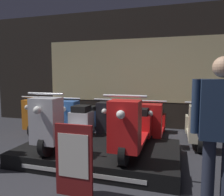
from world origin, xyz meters
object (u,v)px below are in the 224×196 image
at_px(scooter_display_left, 66,123).
at_px(scooter_display_right, 133,127).
at_px(person_right_browsing, 221,123).
at_px(scooter_backrow_2, 115,121).
at_px(scooter_backrow_0, 48,116).
at_px(scooter_backrow_1, 80,118).
at_px(scooter_backrow_3, 154,123).
at_px(scooter_backrow_4, 197,126).
at_px(price_sign_board, 74,160).

bearing_deg(scooter_display_left, scooter_display_right, 0.00).
distance_m(scooter_display_right, person_right_browsing, 1.46).
bearing_deg(scooter_display_right, scooter_backrow_2, 115.61).
distance_m(scooter_backrow_0, scooter_backrow_1, 0.89).
height_order(scooter_display_left, scooter_backrow_3, scooter_display_left).
bearing_deg(scooter_backrow_4, scooter_backrow_1, 180.00).
bearing_deg(scooter_backrow_1, person_right_browsing, -41.83).
bearing_deg(scooter_display_right, scooter_backrow_4, 53.78).
bearing_deg(scooter_display_left, scooter_backrow_2, 72.29).
relative_size(scooter_display_right, scooter_backrow_4, 1.00).
bearing_deg(scooter_backrow_1, scooter_backrow_3, 0.00).
bearing_deg(person_right_browsing, scooter_backrow_0, 146.13).
bearing_deg(scooter_backrow_2, scooter_display_left, -107.71).
relative_size(scooter_display_left, scooter_backrow_3, 1.00).
bearing_deg(price_sign_board, scooter_display_right, 66.23).
relative_size(scooter_display_right, scooter_backrow_3, 1.00).
distance_m(scooter_display_right, scooter_backrow_2, 1.65).
bearing_deg(person_right_browsing, price_sign_board, -173.75).
bearing_deg(scooter_backrow_3, scooter_display_left, -132.78).
bearing_deg(scooter_backrow_3, scooter_backrow_2, 180.00).
relative_size(scooter_backrow_3, scooter_backrow_4, 1.00).
height_order(scooter_backrow_0, scooter_backrow_1, same).
relative_size(scooter_backrow_0, scooter_backrow_1, 1.00).
xyz_separation_m(scooter_backrow_2, price_sign_board, (0.22, -2.57, 0.06)).
distance_m(scooter_display_right, scooter_backrow_0, 2.91).
xyz_separation_m(scooter_display_left, scooter_backrow_3, (1.37, 1.48, -0.23)).
bearing_deg(price_sign_board, scooter_backrow_3, 75.41).
height_order(scooter_display_right, price_sign_board, scooter_display_right).
distance_m(scooter_backrow_0, person_right_browsing, 4.35).
height_order(scooter_backrow_1, scooter_backrow_2, same).
xyz_separation_m(scooter_backrow_2, scooter_backrow_3, (0.89, 0.00, 0.00)).
bearing_deg(scooter_display_right, scooter_backrow_0, 149.41).
height_order(scooter_backrow_0, scooter_backrow_3, same).
xyz_separation_m(scooter_display_left, price_sign_board, (0.70, -1.10, -0.17)).
height_order(scooter_display_left, person_right_browsing, person_right_browsing).
bearing_deg(scooter_backrow_4, price_sign_board, -121.30).
height_order(scooter_backrow_2, person_right_browsing, person_right_browsing).
bearing_deg(scooter_backrow_2, person_right_browsing, -53.32).
height_order(scooter_display_left, scooter_backrow_1, scooter_display_left).
distance_m(scooter_display_left, scooter_backrow_3, 2.02).
bearing_deg(scooter_backrow_0, scooter_backrow_2, 0.00).
xyz_separation_m(scooter_display_right, scooter_backrow_4, (1.08, 1.48, -0.23)).
height_order(scooter_backrow_2, price_sign_board, scooter_backrow_2).
bearing_deg(scooter_backrow_0, scooter_display_right, -30.59).
height_order(scooter_backrow_0, scooter_backrow_4, same).
height_order(scooter_backrow_1, scooter_backrow_4, same).
xyz_separation_m(scooter_display_right, person_right_browsing, (1.08, -0.93, 0.34)).
distance_m(scooter_backrow_1, price_sign_board, 2.81).
xyz_separation_m(scooter_display_right, scooter_backrow_0, (-2.50, 1.48, -0.23)).
distance_m(scooter_backrow_1, person_right_browsing, 3.65).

